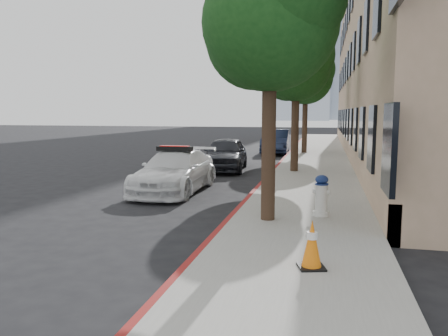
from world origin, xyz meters
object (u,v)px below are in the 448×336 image
parked_car_mid (225,154)px  traffic_cone (312,244)px  police_car (175,171)px  fire_hydrant (321,196)px  parked_car_far (276,142)px

parked_car_mid → traffic_cone: 12.14m
police_car → parked_car_mid: 5.25m
parked_car_mid → traffic_cone: bearing=-76.9°
police_car → fire_hydrant: 5.27m
police_car → parked_car_far: 13.26m
parked_car_far → fire_hydrant: size_ratio=4.68×
fire_hydrant → parked_car_far: bearing=108.6°
police_car → parked_car_far: (1.61, 13.16, 0.07)m
parked_car_mid → traffic_cone: parked_car_mid is taller
parked_car_far → parked_car_mid: bearing=-101.6°
parked_car_mid → fire_hydrant: (4.04, -8.10, -0.10)m
police_car → parked_car_mid: size_ratio=1.07×
parked_car_far → traffic_cone: size_ratio=5.93×
police_car → fire_hydrant: bearing=-32.7°
traffic_cone → parked_car_mid: bearing=108.9°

